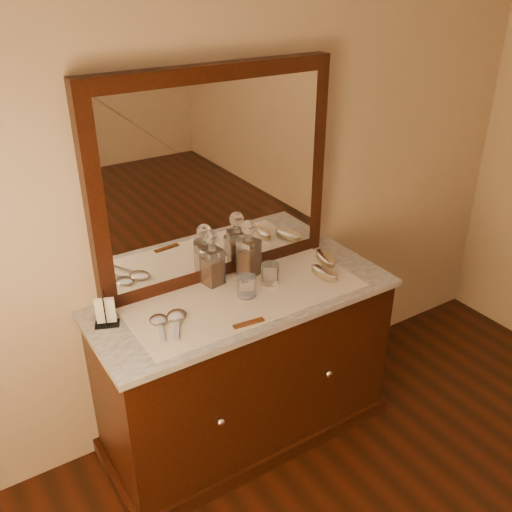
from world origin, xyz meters
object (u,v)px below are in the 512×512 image
at_px(napkin_rack, 106,313).
at_px(hand_mirror_outer, 159,322).
at_px(decanter_left, 213,263).
at_px(mirror_frame, 215,178).
at_px(brush_near, 324,273).
at_px(comb, 249,323).
at_px(hand_mirror_inner, 177,318).
at_px(brush_far, 326,258).
at_px(pin_dish, 247,293).
at_px(decanter_right, 249,254).
at_px(dresser_cabinet, 245,370).

xyz_separation_m(napkin_rack, hand_mirror_outer, (0.19, -0.12, -0.05)).
bearing_deg(hand_mirror_outer, decanter_left, 26.29).
relative_size(mirror_frame, brush_near, 6.95).
distance_m(comb, hand_mirror_inner, 0.31).
bearing_deg(brush_far, hand_mirror_inner, -175.72).
distance_m(pin_dish, brush_near, 0.41).
xyz_separation_m(napkin_rack, decanter_left, (0.55, 0.06, 0.05)).
bearing_deg(brush_near, hand_mirror_inner, 176.52).
relative_size(comb, brush_far, 0.75).
bearing_deg(hand_mirror_inner, decanter_left, 33.91).
distance_m(pin_dish, decanter_right, 0.22).
relative_size(comb, hand_mirror_outer, 0.67).
relative_size(brush_near, hand_mirror_inner, 0.75).
relative_size(pin_dish, decanter_left, 0.26).
height_order(decanter_left, brush_near, decanter_left).
relative_size(decanter_right, brush_near, 1.69).
height_order(brush_near, brush_far, brush_far).
xyz_separation_m(decanter_right, brush_far, (0.40, -0.11, -0.09)).
xyz_separation_m(decanter_left, hand_mirror_outer, (-0.36, -0.18, -0.10)).
height_order(decanter_right, brush_far, decanter_right).
xyz_separation_m(brush_far, hand_mirror_inner, (-0.87, -0.06, -0.01)).
xyz_separation_m(dresser_cabinet, hand_mirror_outer, (-0.43, -0.01, 0.45)).
height_order(dresser_cabinet, comb, comb).
bearing_deg(brush_far, dresser_cabinet, -175.38).
bearing_deg(decanter_right, napkin_rack, -177.00).
bearing_deg(hand_mirror_inner, decanter_right, 20.00).
xyz_separation_m(brush_near, brush_far, (0.10, 0.11, 0.00)).
bearing_deg(decanter_left, comb, -95.50).
bearing_deg(brush_far, decanter_left, 167.86).
relative_size(decanter_left, hand_mirror_outer, 1.32).
height_order(dresser_cabinet, napkin_rack, napkin_rack).
bearing_deg(mirror_frame, brush_near, -37.24).
bearing_deg(hand_mirror_inner, dresser_cabinet, 3.78).
bearing_deg(mirror_frame, dresser_cabinet, -90.00).
bearing_deg(dresser_cabinet, brush_far, 4.62).
xyz_separation_m(dresser_cabinet, brush_near, (0.42, -0.07, 0.47)).
bearing_deg(decanter_left, brush_near, -25.98).
distance_m(decanter_left, brush_near, 0.55).
distance_m(decanter_left, decanter_right, 0.19).
xyz_separation_m(dresser_cabinet, hand_mirror_inner, (-0.36, -0.02, 0.45)).
relative_size(dresser_cabinet, brush_far, 7.40).
xyz_separation_m(hand_mirror_outer, hand_mirror_inner, (0.08, -0.01, 0.00)).
distance_m(napkin_rack, decanter_left, 0.55).
bearing_deg(decanter_right, comb, -121.93).
relative_size(dresser_cabinet, napkin_rack, 9.11).
xyz_separation_m(dresser_cabinet, brush_far, (0.51, 0.04, 0.47)).
bearing_deg(hand_mirror_inner, comb, -37.63).
bearing_deg(brush_near, decanter_right, 143.70).
bearing_deg(decanter_left, pin_dish, -64.13).
height_order(comb, decanter_right, decanter_right).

